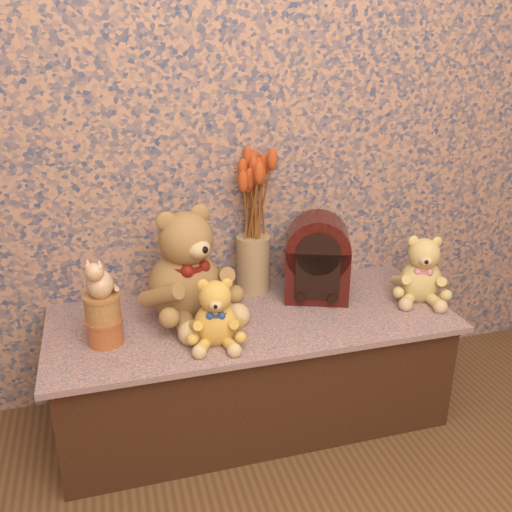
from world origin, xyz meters
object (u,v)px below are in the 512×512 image
(cathedral_radio, at_px, (318,257))
(teddy_small, at_px, (422,265))
(teddy_large, at_px, (184,259))
(cat_figurine, at_px, (99,275))
(teddy_medium, at_px, (216,308))
(ceramic_vase, at_px, (253,263))
(biscuit_tin_lower, at_px, (105,331))

(cathedral_radio, bearing_deg, teddy_small, 3.73)
(teddy_large, height_order, cat_figurine, teddy_large)
(cat_figurine, bearing_deg, teddy_medium, 5.38)
(teddy_medium, distance_m, cat_figurine, 0.37)
(cat_figurine, bearing_deg, cathedral_radio, 28.96)
(teddy_small, distance_m, ceramic_vase, 0.61)
(teddy_large, xyz_separation_m, cat_figurine, (-0.27, -0.12, 0.02))
(teddy_large, xyz_separation_m, ceramic_vase, (0.28, 0.14, -0.10))
(ceramic_vase, bearing_deg, teddy_large, -153.96)
(cathedral_radio, height_order, cat_figurine, cathedral_radio)
(teddy_small, xyz_separation_m, cathedral_radio, (-0.36, 0.11, 0.03))
(cathedral_radio, relative_size, ceramic_vase, 1.48)
(teddy_medium, height_order, teddy_small, teddy_small)
(biscuit_tin_lower, bearing_deg, teddy_medium, -13.90)
(ceramic_vase, height_order, cat_figurine, cat_figurine)
(teddy_small, xyz_separation_m, ceramic_vase, (-0.57, 0.24, -0.02))
(ceramic_vase, bearing_deg, cathedral_radio, -32.08)
(teddy_small, relative_size, ceramic_vase, 1.23)
(teddy_medium, xyz_separation_m, biscuit_tin_lower, (-0.34, 0.08, -0.08))
(teddy_medium, distance_m, ceramic_vase, 0.40)
(ceramic_vase, bearing_deg, biscuit_tin_lower, -155.10)
(biscuit_tin_lower, height_order, cat_figurine, cat_figurine)
(cat_figurine, bearing_deg, teddy_small, 20.19)
(teddy_large, bearing_deg, teddy_small, -31.17)
(teddy_medium, distance_m, biscuit_tin_lower, 0.36)
(teddy_large, relative_size, ceramic_vase, 1.95)
(biscuit_tin_lower, bearing_deg, teddy_small, 0.92)
(teddy_medium, height_order, cathedral_radio, cathedral_radio)
(biscuit_tin_lower, xyz_separation_m, cat_figurine, (0.00, 0.00, 0.19))
(teddy_large, relative_size, cathedral_radio, 1.32)
(cathedral_radio, height_order, ceramic_vase, cathedral_radio)
(teddy_medium, xyz_separation_m, ceramic_vase, (0.22, 0.34, -0.01))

